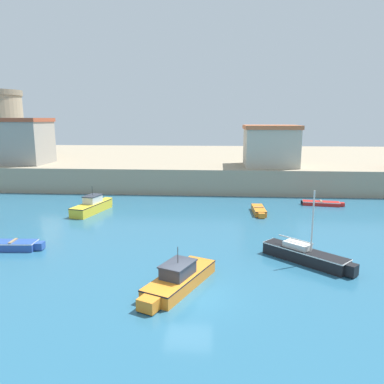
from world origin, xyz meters
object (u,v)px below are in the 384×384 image
Objects in this scene: dinghy_blue_1 at (15,245)px; motorboat_yellow_2 at (93,206)px; motorboat_orange_3 at (179,278)px; harbor_shed_mid_row at (27,141)px; dinghy_red_5 at (322,203)px; harbor_shed_near_wharf at (270,145)px; fortress at (1,134)px; sailboat_black_0 at (306,255)px; dinghy_orange_6 at (259,210)px.

motorboat_yellow_2 reaches higher than dinghy_blue_1.
dinghy_blue_1 is 0.62× the size of motorboat_yellow_2.
motorboat_orange_3 is (12.10, -5.16, 0.20)m from dinghy_blue_1.
dinghy_red_5 is at bearing -13.70° from harbor_shed_mid_row.
dinghy_blue_1 is 0.59× the size of harbor_shed_mid_row.
harbor_shed_near_wharf is at bearing 49.55° from dinghy_blue_1.
sailboat_black_0 is at bearing -39.99° from fortress.
dinghy_orange_6 is at bearing -23.44° from harbor_shed_mid_row.
motorboat_yellow_2 is 0.56× the size of fortress.
dinghy_orange_6 is 0.58× the size of harbor_shed_near_wharf.
dinghy_blue_1 is at bearing -147.45° from dinghy_orange_6.
motorboat_yellow_2 is 0.95× the size of harbor_shed_mid_row.
motorboat_yellow_2 is 19.61m from harbor_shed_mid_row.
dinghy_red_5 is 11.29m from harbor_shed_near_wharf.
motorboat_yellow_2 is at bearing 80.24° from dinghy_blue_1.
dinghy_orange_6 is (16.27, 0.69, -0.32)m from motorboat_yellow_2.
harbor_shed_near_wharf is (0.92, 25.28, 5.20)m from sailboat_black_0.
dinghy_blue_1 is 0.94× the size of dinghy_orange_6.
motorboat_yellow_2 is (-17.92, 11.87, 0.13)m from sailboat_black_0.
harbor_shed_near_wharf is at bearing 78.59° from dinghy_orange_6.
motorboat_orange_3 is at bearing -51.59° from harbor_shed_mid_row.
dinghy_orange_6 is (-1.65, 12.57, -0.19)m from sailboat_black_0.
dinghy_red_5 is (23.28, 4.57, -0.38)m from motorboat_yellow_2.
motorboat_orange_3 is 17.80m from dinghy_orange_6.
harbor_shed_mid_row reaches higher than dinghy_red_5.
motorboat_orange_3 is 0.98× the size of harbor_shed_mid_row.
fortress is at bearing 151.63° from dinghy_orange_6.
harbor_shed_mid_row is (8.00, -7.46, -0.53)m from fortress.
dinghy_blue_1 is 29.52m from dinghy_red_5.
dinghy_orange_6 is 0.63× the size of harbor_shed_mid_row.
harbor_shed_mid_row is (-23.39, 29.50, 5.62)m from motorboat_orange_3.
dinghy_blue_1 is 21.52m from dinghy_orange_6.
fortress is at bearing 140.01° from sailboat_black_0.
dinghy_red_5 is at bearing 28.96° from dinghy_orange_6.
sailboat_black_0 is 0.83× the size of motorboat_orange_3.
motorboat_yellow_2 is 23.73m from dinghy_red_5.
sailboat_black_0 is at bearing 28.48° from motorboat_orange_3.
dinghy_red_5 is 0.64× the size of harbor_shed_near_wharf.
sailboat_black_0 reaches higher than motorboat_yellow_2.
dinghy_blue_1 is at bearing -99.76° from motorboat_yellow_2.
motorboat_yellow_2 reaches higher than motorboat_orange_3.
sailboat_black_0 is 51.38m from fortress.
motorboat_yellow_2 is 19.03m from motorboat_orange_3.
motorboat_orange_3 reaches higher than dinghy_orange_6.
harbor_shed_mid_row is at bearing 128.41° from motorboat_orange_3.
fortress is 10.95m from harbor_shed_mid_row.
dinghy_red_5 is (5.36, 16.44, -0.25)m from sailboat_black_0.
motorboat_orange_3 is 1.54× the size of dinghy_orange_6.
harbor_shed_near_wharf is (20.71, 24.29, 5.36)m from dinghy_blue_1.
dinghy_orange_6 is 14.04m from harbor_shed_near_wharf.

